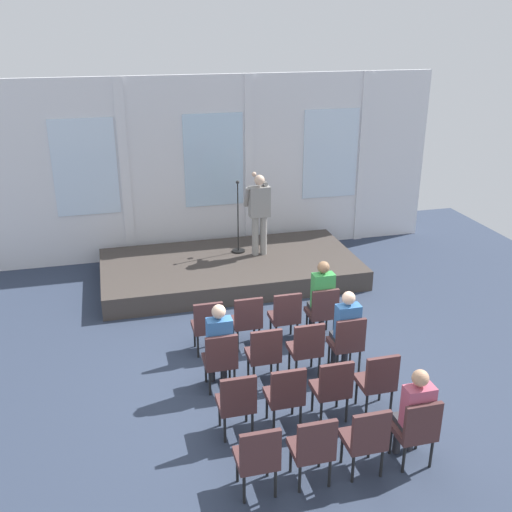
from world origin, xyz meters
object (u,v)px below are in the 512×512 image
object	(u,v)px
chair_r0_c2	(285,314)
chair_r0_c3	(323,310)
audience_r3_c3	(415,411)
chair_r2_c0	(237,401)
chair_r3_c2	(366,437)
chair_r3_c3	(417,428)
chair_r2_c2	(333,386)
chair_r0_c0	(208,324)
chair_r3_c0	(258,456)
chair_r1_c2	(306,346)
audience_r0_c3	(322,295)
speaker	(259,209)
audience_r1_c3	(346,326)
chair_r1_c3	(347,341)
chair_r2_c1	(286,393)
chair_r3_c1	(313,446)
chair_r1_c0	(220,358)
audience_r1_c0	(219,342)
mic_stand	(238,237)
chair_r1_c1	(264,352)
chair_r2_c3	(378,379)
chair_r0_c1	(247,319)

from	to	relation	value
chair_r0_c2	chair_r0_c3	size ratio (longest dim) A/B	1.00
audience_r3_c3	chair_r2_c0	bearing A→B (deg)	153.32
chair_r3_c2	chair_r3_c3	xyz separation A→B (m)	(0.65, 0.00, 0.00)
chair_r2_c2	chair_r3_c2	world-z (taller)	same
chair_r0_c0	chair_r3_c0	world-z (taller)	same
chair_r1_c2	chair_r3_c0	size ratio (longest dim) A/B	1.00
chair_r0_c3	audience_r0_c3	bearing A→B (deg)	90.00
speaker	audience_r1_c3	size ratio (longest dim) A/B	1.29
chair_r1_c3	chair_r2_c1	world-z (taller)	same
chair_r2_c2	chair_r3_c1	size ratio (longest dim) A/B	1.00
chair_r1_c2	chair_r2_c1	size ratio (longest dim) A/B	1.00
chair_r1_c2	chair_r3_c0	bearing A→B (deg)	-121.44
chair_r3_c1	chair_r2_c2	bearing A→B (deg)	58.56
chair_r2_c0	chair_r3_c2	bearing A→B (deg)	-39.28
audience_r0_c3	chair_r1_c0	bearing A→B (deg)	-149.65
audience_r1_c0	mic_stand	bearing A→B (deg)	73.64
mic_stand	chair_r1_c0	bearing A→B (deg)	-106.08
chair_r0_c2	chair_r0_c3	world-z (taller)	same
chair_r1_c0	chair_r1_c1	xyz separation A→B (m)	(0.65, 0.00, 0.00)
chair_r2_c3	chair_r0_c2	bearing A→B (deg)	107.00
chair_r0_c3	chair_r2_c2	world-z (taller)	same
audience_r1_c0	chair_r2_c0	bearing A→B (deg)	-90.00
chair_r0_c0	chair_r2_c0	world-z (taller)	same
chair_r0_c0	mic_stand	bearing A→B (deg)	69.11
chair_r2_c0	chair_r2_c1	bearing A→B (deg)	0.00
chair_r0_c1	chair_r1_c3	bearing A→B (deg)	-39.28
chair_r0_c1	mic_stand	bearing A→B (deg)	79.61
chair_r2_c2	chair_r2_c3	bearing A→B (deg)	0.00
chair_r1_c2	audience_r3_c3	xyz separation A→B (m)	(0.65, -2.03, 0.19)
chair_r3_c0	audience_r3_c3	size ratio (longest dim) A/B	0.73
chair_r1_c1	audience_r1_c3	distance (m)	1.31
chair_r0_c0	chair_r1_c2	bearing A→B (deg)	-39.28
chair_r0_c0	audience_r0_c3	world-z (taller)	audience_r0_c3
chair_r2_c3	audience_r3_c3	xyz separation A→B (m)	(-0.00, -0.97, 0.19)
chair_r1_c0	audience_r1_c3	xyz separation A→B (m)	(1.94, 0.08, 0.20)
chair_r1_c1	chair_r3_c0	size ratio (longest dim) A/B	1.00
chair_r0_c0	chair_r0_c2	bearing A→B (deg)	0.00
chair_r1_c2	chair_r0_c1	bearing A→B (deg)	121.44
chair_r0_c2	chair_r3_c2	world-z (taller)	same
chair_r0_c1	audience_r3_c3	size ratio (longest dim) A/B	0.73
chair_r1_c2	chair_r2_c3	size ratio (longest dim) A/B	1.00
chair_r1_c2	chair_r2_c2	xyz separation A→B (m)	(0.00, -1.06, 0.00)
chair_r2_c0	audience_r3_c3	world-z (taller)	audience_r3_c3
audience_r1_c0	chair_r1_c2	xyz separation A→B (m)	(1.29, -0.08, -0.21)
chair_r0_c3	chair_r2_c3	size ratio (longest dim) A/B	1.00
chair_r1_c1	audience_r3_c3	xyz separation A→B (m)	(1.29, -2.03, 0.19)
chair_r0_c2	chair_r1_c3	world-z (taller)	same
audience_r1_c0	chair_r0_c2	bearing A→B (deg)	37.09
audience_r1_c0	chair_r3_c1	bearing A→B (deg)	-73.59
chair_r0_c3	chair_r1_c0	size ratio (longest dim) A/B	1.00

